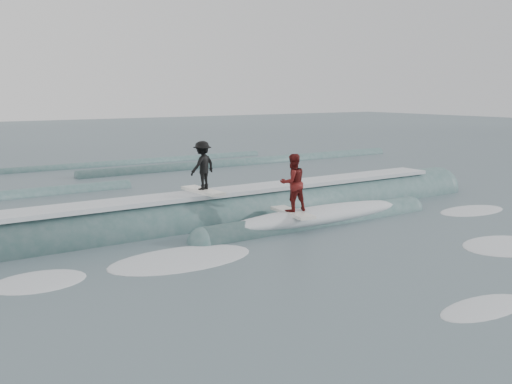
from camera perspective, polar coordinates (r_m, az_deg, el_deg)
ground at (r=16.15m, az=8.58°, el=-6.08°), size 160.00×160.00×0.00m
breaking_wave at (r=20.13m, az=-0.45°, el=-2.60°), size 23.09×3.80×2.05m
surfer_black at (r=19.18m, az=-5.37°, el=2.43°), size 1.20×2.03×1.73m
surfer_red at (r=18.57m, az=3.69°, el=0.70°), size 0.98×2.05×1.99m
whitewater at (r=16.52m, az=11.99°, el=-5.82°), size 18.03×8.60×0.10m
far_swells at (r=31.29m, az=-13.44°, el=1.59°), size 42.71×8.65×0.80m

